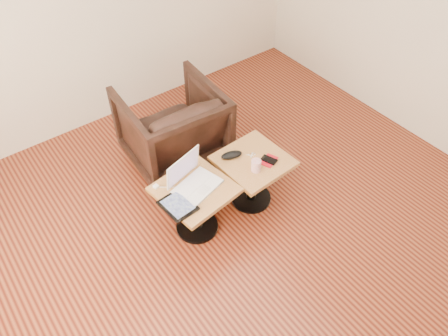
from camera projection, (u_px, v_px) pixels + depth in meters
room_shell at (259, 117)px, 2.47m from camera, size 4.52×4.52×2.71m
side_table_left at (195, 199)px, 3.34m from camera, size 0.59×0.59×0.48m
side_table_right at (253, 170)px, 3.56m from camera, size 0.55×0.55×0.48m
laptop at (193, 180)px, 3.25m from camera, size 0.40×0.35×0.25m
tablet at (178, 206)px, 3.13m from camera, size 0.23×0.27×0.02m
charging_adapter at (156, 186)px, 3.26m from camera, size 0.04×0.04×0.02m
glasses_case at (232, 155)px, 3.48m from camera, size 0.19×0.13×0.05m
striped_cup at (256, 166)px, 3.36m from camera, size 0.09×0.09×0.10m
earbuds_tangle at (252, 155)px, 3.51m from camera, size 0.07×0.05×0.01m
phone_on_sleeve at (269, 160)px, 3.46m from camera, size 0.17×0.14×0.02m
armchair at (173, 127)px, 3.91m from camera, size 0.87×0.89×0.76m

